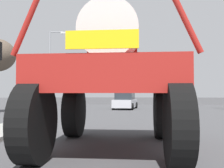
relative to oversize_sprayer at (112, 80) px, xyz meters
The scene contains 5 objects.
ground_plane 11.00m from the oversize_sprayer, 87.35° to the left, with size 120.00×120.00×0.00m, color #424244.
oversize_sprayer is the anchor object (origin of this frame).
sedan_ahead 17.30m from the oversize_sprayer, 90.85° to the left, with size 2.31×4.29×1.52m.
streetlight_far_left 20.31m from the oversize_sprayer, 112.73° to the left, with size 1.72×0.24×7.79m.
roadside_barrier 27.05m from the oversize_sprayer, 88.94° to the left, with size 32.75×0.24×0.90m, color #59595B.
Camera 1 is at (0.10, 0.14, 1.49)m, focal length 41.90 mm.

